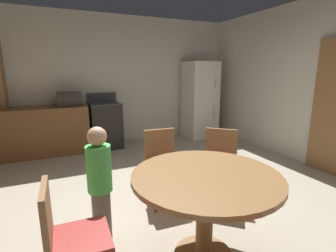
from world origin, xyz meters
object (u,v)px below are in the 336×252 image
object	(u,v)px
microwave	(69,99)
refrigerator	(200,100)
chair_northeast	(220,161)
person_child	(100,182)
oven_range	(106,125)
chair_west	(68,236)
chair_north	(163,161)
dining_table	(205,192)

from	to	relation	value
microwave	refrigerator	bearing A→B (deg)	-1.00
chair_northeast	person_child	world-z (taller)	person_child
oven_range	chair_west	world-z (taller)	oven_range
person_child	oven_range	bearing A→B (deg)	117.24
chair_northeast	microwave	bearing A→B (deg)	-109.57
refrigerator	microwave	bearing A→B (deg)	179.00
chair_north	refrigerator	bearing A→B (deg)	144.41
microwave	person_child	bearing A→B (deg)	-88.70
microwave	person_child	distance (m)	2.99
oven_range	microwave	size ratio (longest dim) A/B	2.50
dining_table	chair_northeast	xyz separation A→B (m)	(0.69, 0.77, -0.10)
refrigerator	oven_range	bearing A→B (deg)	178.60
dining_table	chair_north	distance (m)	1.04
dining_table	chair_north	size ratio (longest dim) A/B	1.37
refrigerator	person_child	xyz separation A→B (m)	(-2.80, -2.90, -0.30)
refrigerator	person_child	world-z (taller)	refrigerator
refrigerator	dining_table	distance (m)	4.06
microwave	chair_west	world-z (taller)	microwave
refrigerator	chair_northeast	size ratio (longest dim) A/B	2.02
refrigerator	microwave	distance (m)	2.87
microwave	dining_table	xyz separation A→B (m)	(0.81, -3.54, -0.43)
refrigerator	person_child	distance (m)	4.04
chair_west	person_child	world-z (taller)	person_child
microwave	chair_west	bearing A→B (deg)	-93.79
chair_northeast	chair_west	bearing A→B (deg)	-24.70
dining_table	chair_north	bearing A→B (deg)	86.50
chair_northeast	chair_north	xyz separation A→B (m)	(-0.63, 0.26, 0.00)
oven_range	dining_table	size ratio (longest dim) A/B	0.92
microwave	dining_table	world-z (taller)	microwave
oven_range	person_child	distance (m)	3.02
dining_table	refrigerator	bearing A→B (deg)	59.49
chair_northeast	refrigerator	bearing A→B (deg)	-164.63
refrigerator	chair_northeast	world-z (taller)	refrigerator
oven_range	dining_table	xyz separation A→B (m)	(0.15, -3.55, 0.13)
chair_west	oven_range	bearing A→B (deg)	77.17
refrigerator	dining_table	size ratio (longest dim) A/B	1.48
oven_range	chair_northeast	xyz separation A→B (m)	(0.84, -2.77, 0.03)
microwave	chair_northeast	world-z (taller)	microwave
refrigerator	chair_north	xyz separation A→B (m)	(-1.99, -2.45, -0.38)
chair_west	microwave	bearing A→B (deg)	87.60
chair_north	person_child	size ratio (longest dim) A/B	0.80
refrigerator	chair_north	distance (m)	3.18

